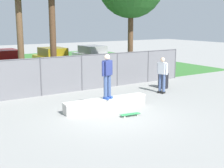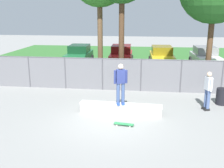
# 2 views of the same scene
# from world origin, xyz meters

# --- Properties ---
(ground_plane) EXTENTS (80.00, 80.00, 0.00)m
(ground_plane) POSITION_xyz_m (0.00, 0.00, 0.00)
(ground_plane) COLOR gray
(grass_strip) EXTENTS (27.57, 20.00, 0.02)m
(grass_strip) POSITION_xyz_m (0.00, 14.96, 0.01)
(grass_strip) COLOR #336B2D
(grass_strip) RESTS_ON ground
(concrete_ledge) EXTENTS (3.71, 0.68, 0.46)m
(concrete_ledge) POSITION_xyz_m (0.30, 0.95, 0.23)
(concrete_ledge) COLOR #B7B5AD
(concrete_ledge) RESTS_ON ground
(skateboarder) EXTENTS (0.58, 0.36, 1.82)m
(skateboarder) POSITION_xyz_m (0.30, 0.85, 1.47)
(skateboarder) COLOR #2647A5
(skateboarder) RESTS_ON concrete_ledge
(skateboard) EXTENTS (0.82, 0.32, 0.09)m
(skateboard) POSITION_xyz_m (0.56, -0.39, 0.07)
(skateboard) COLOR #2D8C4C
(skateboard) RESTS_ON ground
(chainlink_fence) EXTENTS (15.64, 0.07, 1.88)m
(chainlink_fence) POSITION_xyz_m (0.00, 4.66, 1.02)
(chainlink_fence) COLOR #4C4C51
(chainlink_fence) RESTS_ON ground
(car_red) EXTENTS (2.13, 4.26, 1.66)m
(car_red) POSITION_xyz_m (-0.76, 12.55, 0.84)
(car_red) COLOR #B21E1E
(car_red) RESTS_ON ground
(car_yellow) EXTENTS (2.13, 4.26, 1.66)m
(car_yellow) POSITION_xyz_m (2.66, 12.29, 0.84)
(car_yellow) COLOR gold
(car_yellow) RESTS_ON ground
(car_white) EXTENTS (2.13, 4.26, 1.66)m
(car_white) POSITION_xyz_m (6.19, 12.48, 0.84)
(car_white) COLOR silver
(car_white) RESTS_ON ground
(bystander) EXTENTS (0.36, 0.58, 1.82)m
(bystander) POSITION_xyz_m (4.23, 1.92, 1.01)
(bystander) COLOR black
(bystander) RESTS_ON ground
(trash_bin) EXTENTS (0.56, 0.56, 0.81)m
(trash_bin) POSITION_xyz_m (5.13, 2.82, 0.40)
(trash_bin) COLOR black
(trash_bin) RESTS_ON ground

